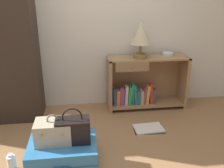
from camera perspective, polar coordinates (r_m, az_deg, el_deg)
The scene contains 9 objects.
back_wall at distance 3.35m, azimuth -6.77°, elevation 16.42°, with size 6.40×0.10×2.60m, color silver.
bookshelf at distance 3.44m, azimuth 7.16°, elevation 0.09°, with size 1.07×0.34×0.72m.
table_lamp at distance 3.21m, azimuth 6.63°, elevation 11.09°, with size 0.27×0.27×0.45m.
bowl at distance 3.44m, azimuth 12.62°, elevation 6.70°, with size 0.15×0.15×0.04m, color silver.
suitcase_large at distance 2.49m, azimuth -11.10°, elevation -15.02°, with size 0.63×0.49×0.22m.
train_case at distance 2.39m, azimuth -13.24°, elevation -10.51°, with size 0.33×0.24×0.28m.
handbag at distance 2.35m, azimuth -8.90°, elevation -10.34°, with size 0.31×0.18×0.34m.
bottle at distance 2.54m, azimuth -21.95°, elevation -16.33°, with size 0.08×0.08×0.17m.
open_book_on_floor at distance 3.03m, azimuth 8.34°, elevation -10.01°, with size 0.37×0.25×0.02m.
Camera 1 is at (-0.05, -1.84, 1.55)m, focal length 40.05 mm.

